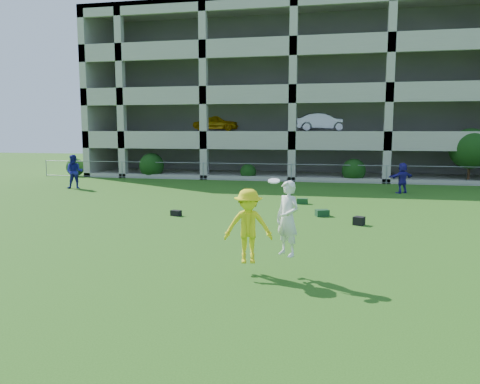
% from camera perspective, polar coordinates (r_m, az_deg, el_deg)
% --- Properties ---
extents(ground, '(100.00, 100.00, 0.00)m').
position_cam_1_polar(ground, '(12.45, -2.45, -8.21)').
color(ground, '#235114').
rests_on(ground, ground).
extents(bystander_a, '(1.15, 1.02, 1.97)m').
position_cam_1_polar(bystander_a, '(28.63, -19.53, 2.33)').
color(bystander_a, navy).
rests_on(bystander_a, ground).
extents(bystander_d, '(1.54, 1.24, 1.64)m').
position_cam_1_polar(bystander_d, '(26.62, 19.18, 1.63)').
color(bystander_d, '#281F90').
rests_on(bystander_d, ground).
extents(bag_black_b, '(0.46, 0.36, 0.22)m').
position_cam_1_polar(bag_black_b, '(18.75, -7.81, -2.55)').
color(bag_black_b, black).
rests_on(bag_black_b, ground).
extents(bag_green_c, '(0.59, 0.51, 0.26)m').
position_cam_1_polar(bag_green_c, '(18.77, 9.98, -2.53)').
color(bag_green_c, '#13351C').
rests_on(bag_green_c, ground).
extents(crate_d, '(0.46, 0.46, 0.30)m').
position_cam_1_polar(crate_d, '(17.32, 14.30, -3.43)').
color(crate_d, black).
rests_on(crate_d, ground).
extents(bag_green_g, '(0.50, 0.30, 0.25)m').
position_cam_1_polar(bag_green_g, '(21.74, 7.60, -1.11)').
color(bag_green_g, '#14381C').
rests_on(bag_green_g, ground).
extents(frisbee_contest, '(1.92, 0.87, 2.02)m').
position_cam_1_polar(frisbee_contest, '(10.93, 2.27, -3.93)').
color(frisbee_contest, yellow).
rests_on(frisbee_contest, ground).
extents(parking_garage, '(30.00, 14.00, 12.00)m').
position_cam_1_polar(parking_garage, '(39.51, 7.63, 11.33)').
color(parking_garage, '#9E998C').
rests_on(parking_garage, ground).
extents(fence, '(36.06, 0.06, 1.20)m').
position_cam_1_polar(fence, '(30.87, 6.27, 2.38)').
color(fence, gray).
rests_on(fence, ground).
extents(shrub_row, '(34.38, 2.52, 3.50)m').
position_cam_1_polar(shrub_row, '(31.40, 14.81, 3.90)').
color(shrub_row, '#163D11').
rests_on(shrub_row, ground).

